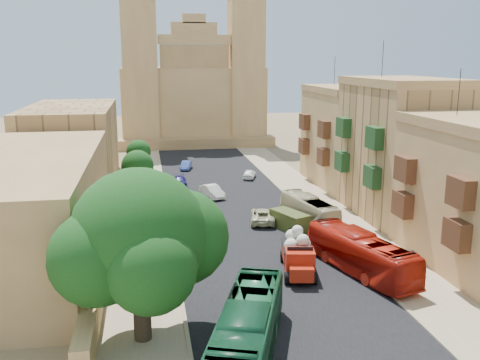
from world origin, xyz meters
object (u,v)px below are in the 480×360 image
object	(u,v)px
street_tree_d	(139,152)
pedestrian_a	(411,261)
bus_green_north	(248,330)
car_white_b	(249,174)
street_tree_c	(138,166)
olive_pickup	(290,221)
bus_cream_east	(309,209)
car_blue_b	(186,165)
church	(192,92)
red_truck	(298,253)
street_tree_b	(137,201)
bus_red_east	(361,254)
car_cream	(263,215)
car_dkblue	(180,181)
ficus_tree	(141,241)
car_white_a	(212,191)
car_blue_a	(204,251)
pedestrian_c	(394,255)
street_tree_a	(134,237)

from	to	relation	value
street_tree_d	pedestrian_a	distance (m)	42.76
bus_green_north	car_white_b	world-z (taller)	bus_green_north
street_tree_c	street_tree_d	world-z (taller)	street_tree_c
pedestrian_a	olive_pickup	bearing A→B (deg)	-69.10
pedestrian_a	bus_cream_east	bearing A→B (deg)	-81.95
car_blue_b	church	bearing A→B (deg)	96.13
street_tree_d	red_truck	xyz separation A→B (m)	(11.89, -36.11, -1.87)
street_tree_b	red_truck	xyz separation A→B (m)	(11.89, -12.11, -1.34)
bus_red_east	car_white_b	world-z (taller)	bus_red_east
bus_green_north	car_blue_b	bearing A→B (deg)	108.80
street_tree_c	car_cream	xyz separation A→B (m)	(12.01, -11.39, -3.07)
car_dkblue	car_blue_b	xyz separation A→B (m)	(1.48, 9.73, 0.05)
ficus_tree	car_blue_b	distance (m)	48.19
car_white_b	car_blue_b	distance (m)	10.82
red_truck	car_white_a	xyz separation A→B (m)	(-3.53, 23.16, -0.78)
street_tree_d	bus_cream_east	xyz separation A→B (m)	(16.50, -24.00, -2.11)
olive_pickup	car_cream	bearing A→B (deg)	127.56
church	car_cream	xyz separation A→B (m)	(2.01, -54.00, -8.83)
car_blue_a	car_dkblue	xyz separation A→B (m)	(-0.17, 26.10, -0.17)
street_tree_c	car_blue_b	world-z (taller)	street_tree_c
car_blue_a	pedestrian_c	distance (m)	14.80
street_tree_a	red_truck	world-z (taller)	street_tree_a
street_tree_c	car_blue_b	size ratio (longest dim) A/B	1.56
bus_red_east	car_white_a	distance (m)	25.38
red_truck	car_white_a	world-z (taller)	red_truck
red_truck	car_blue_b	bearing A→B (deg)	97.59
car_cream	car_blue_b	size ratio (longest dim) A/B	1.37
street_tree_d	car_dkblue	bearing A→B (deg)	-50.40
street_tree_c	olive_pickup	world-z (taller)	street_tree_c
olive_pickup	car_white_b	world-z (taller)	olive_pickup
church	car_white_b	xyz separation A→B (m)	(4.48, -34.50, -8.91)
church	street_tree_c	size ratio (longest dim) A/B	6.48
bus_cream_east	car_dkblue	bearing A→B (deg)	-68.09
bus_red_east	car_dkblue	size ratio (longest dim) A/B	2.90
street_tree_b	car_dkblue	size ratio (longest dim) A/B	1.14
car_white_a	car_cream	world-z (taller)	car_white_a
red_truck	car_white_b	distance (m)	32.34
street_tree_b	car_cream	size ratio (longest dim) A/B	0.86
bus_red_east	pedestrian_a	distance (m)	3.82
olive_pickup	car_dkblue	bearing A→B (deg)	114.16
red_truck	car_blue_a	xyz separation A→B (m)	(-6.60, 3.82, -0.78)
car_blue_a	pedestrian_a	xyz separation A→B (m)	(14.87, -5.33, 0.19)
church	street_tree_b	size ratio (longest dim) A/B	8.56
bus_red_east	bus_cream_east	world-z (taller)	bus_red_east
car_blue_b	car_white_a	bearing A→B (deg)	-70.65
street_tree_c	bus_red_east	distance (m)	30.01
car_cream	car_white_a	bearing A→B (deg)	-59.13
car_blue_a	bus_green_north	bearing A→B (deg)	-70.57
bus_green_north	car_cream	xyz separation A→B (m)	(6.01, 23.61, -0.91)
street_tree_d	pedestrian_c	distance (m)	41.14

